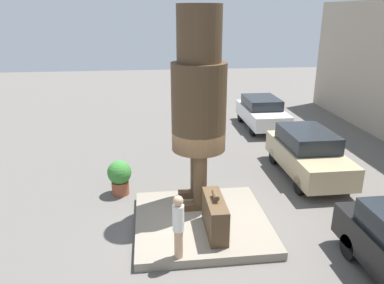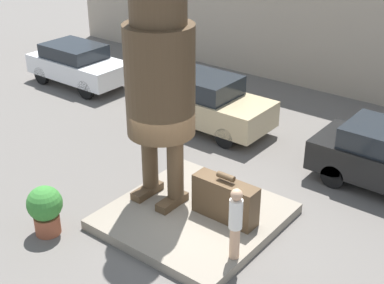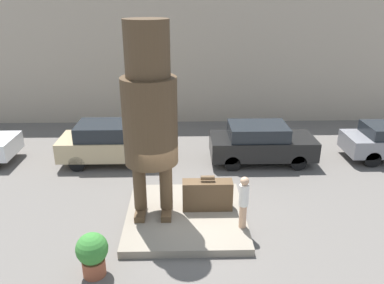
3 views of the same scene
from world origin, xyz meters
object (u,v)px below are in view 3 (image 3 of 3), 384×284
Objects in this scene: statue_figure at (150,109)px; parked_car_tan at (112,142)px; giant_suitcase at (207,195)px; tourist at (244,200)px; parked_car_black at (261,143)px; planter_pot at (92,253)px.

statue_figure is 5.43m from parked_car_tan.
statue_figure is at bearing -172.69° from giant_suitcase.
giant_suitcase is 5.46m from parked_car_tan.
tourist reaches higher than parked_car_black.
parked_car_tan is (-3.64, 4.07, 0.16)m from giant_suitcase.
giant_suitcase is 1.32× the size of planter_pot.
statue_figure reaches higher than planter_pot.
giant_suitcase is at bearing 41.56° from planter_pot.
giant_suitcase is at bearing -48.20° from parked_car_tan.
tourist reaches higher than parked_car_tan.
parked_car_tan is 6.08m from parked_car_black.
tourist is 1.37× the size of planter_pot.
planter_pot is at bearing -129.44° from parked_car_black.
parked_car_tan reaches higher than giant_suitcase.
tourist is (2.60, -0.82, -2.45)m from statue_figure.
parked_car_black is 3.62× the size of planter_pot.
tourist is (0.95, -1.03, 0.40)m from giant_suitcase.
tourist is at bearing 22.22° from planter_pot.
planter_pot is at bearing -118.53° from statue_figure.
statue_figure is 4.88× the size of planter_pot.
statue_figure is at bearing 162.53° from tourist.
giant_suitcase is at bearing -121.74° from parked_car_black.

